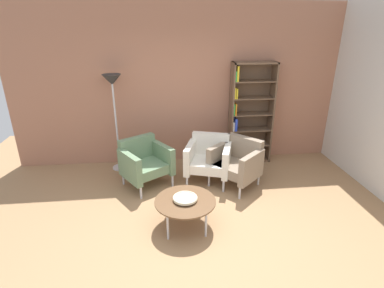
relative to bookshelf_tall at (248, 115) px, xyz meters
The scene contains 9 objects.
ground_plane 2.68m from the bookshelf_tall, 116.40° to the right, with size 8.32×8.32×0.00m, color #9E7751.
brick_back_panel 1.25m from the bookshelf_tall, 169.65° to the left, with size 6.40×0.12×2.90m, color #A87056.
bookshelf_tall is the anchor object (origin of this frame).
coffee_table_low 2.48m from the bookshelf_tall, 124.54° to the right, with size 0.80×0.80×0.40m.
decorative_bowl 2.47m from the bookshelf_tall, 124.54° to the right, with size 0.32×0.32×0.05m.
armchair_near_window 1.25m from the bookshelf_tall, 139.01° to the right, with size 0.87×0.84×0.78m.
armchair_spare_guest 2.15m from the bookshelf_tall, 158.02° to the right, with size 0.94×0.92×0.78m.
armchair_by_bookshelf 1.16m from the bookshelf_tall, 114.09° to the right, with size 0.95×0.95×0.78m.
floor_lamp_torchiere 2.50m from the bookshelf_tall, behind, with size 0.32×0.32×1.74m.
Camera 1 is at (-0.52, -3.07, 2.54)m, focal length 28.19 mm.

